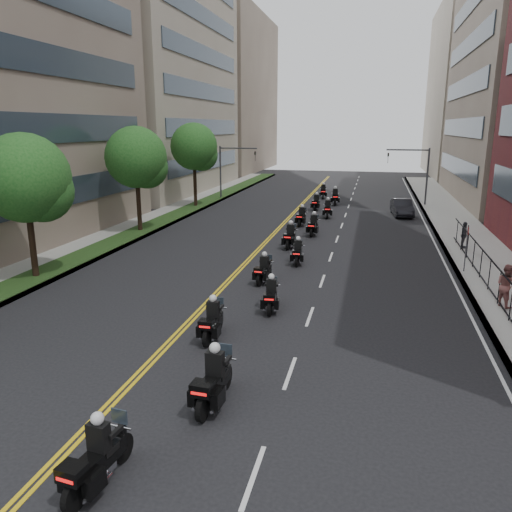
{
  "coord_description": "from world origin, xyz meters",
  "views": [
    {
      "loc": [
        5.45,
        -9.33,
        7.64
      ],
      "look_at": [
        0.27,
        12.72,
        1.72
      ],
      "focal_mm": 35.0,
      "sensor_mm": 36.0,
      "label": 1
    }
  ],
  "objects_px": {
    "motorcycle_9": "(328,210)",
    "motorcycle_10": "(316,203)",
    "motorcycle_3": "(271,296)",
    "parked_sedan": "(402,208)",
    "motorcycle_11": "(335,197)",
    "motorcycle_0": "(96,459)",
    "motorcycle_1": "(213,382)",
    "motorcycle_12": "(323,192)",
    "pedestrian_b": "(506,285)",
    "pedestrian_c": "(464,235)",
    "motorcycle_4": "(264,270)",
    "motorcycle_8": "(302,217)",
    "motorcycle_5": "(298,253)",
    "motorcycle_7": "(313,226)",
    "motorcycle_2": "(212,322)",
    "motorcycle_6": "(290,237)"
  },
  "relations": [
    {
      "from": "motorcycle_9",
      "to": "motorcycle_10",
      "type": "bearing_deg",
      "value": 106.45
    },
    {
      "from": "motorcycle_3",
      "to": "parked_sedan",
      "type": "bearing_deg",
      "value": 69.35
    },
    {
      "from": "motorcycle_10",
      "to": "motorcycle_11",
      "type": "bearing_deg",
      "value": 72.46
    },
    {
      "from": "motorcycle_0",
      "to": "motorcycle_1",
      "type": "xyz_separation_m",
      "value": [
        1.45,
        3.7,
        0.04
      ]
    },
    {
      "from": "motorcycle_0",
      "to": "motorcycle_1",
      "type": "relative_size",
      "value": 0.94
    },
    {
      "from": "motorcycle_12",
      "to": "pedestrian_b",
      "type": "distance_m",
      "value": 34.11
    },
    {
      "from": "motorcycle_9",
      "to": "pedestrian_c",
      "type": "relative_size",
      "value": 1.41
    },
    {
      "from": "motorcycle_1",
      "to": "parked_sedan",
      "type": "relative_size",
      "value": 0.57
    },
    {
      "from": "motorcycle_4",
      "to": "motorcycle_9",
      "type": "xyz_separation_m",
      "value": [
        1.41,
        19.18,
        0.07
      ]
    },
    {
      "from": "motorcycle_0",
      "to": "pedestrian_b",
      "type": "bearing_deg",
      "value": 57.95
    },
    {
      "from": "motorcycle_12",
      "to": "pedestrian_c",
      "type": "bearing_deg",
      "value": -68.15
    },
    {
      "from": "pedestrian_b",
      "to": "motorcycle_4",
      "type": "bearing_deg",
      "value": 50.72
    },
    {
      "from": "motorcycle_1",
      "to": "pedestrian_c",
      "type": "relative_size",
      "value": 1.49
    },
    {
      "from": "motorcycle_4",
      "to": "motorcycle_9",
      "type": "distance_m",
      "value": 19.23
    },
    {
      "from": "motorcycle_8",
      "to": "motorcycle_10",
      "type": "distance_m",
      "value": 7.7
    },
    {
      "from": "motorcycle_5",
      "to": "motorcycle_7",
      "type": "bearing_deg",
      "value": 86.69
    },
    {
      "from": "motorcycle_5",
      "to": "motorcycle_9",
      "type": "xyz_separation_m",
      "value": [
        0.27,
        15.31,
        0.07
      ]
    },
    {
      "from": "motorcycle_2",
      "to": "pedestrian_b",
      "type": "distance_m",
      "value": 12.63
    },
    {
      "from": "motorcycle_3",
      "to": "motorcycle_8",
      "type": "distance_m",
      "value": 19.02
    },
    {
      "from": "motorcycle_4",
      "to": "motorcycle_9",
      "type": "relative_size",
      "value": 0.89
    },
    {
      "from": "motorcycle_4",
      "to": "motorcycle_8",
      "type": "xyz_separation_m",
      "value": [
        -0.25,
        15.17,
        0.05
      ]
    },
    {
      "from": "motorcycle_11",
      "to": "motorcycle_12",
      "type": "height_order",
      "value": "motorcycle_11"
    },
    {
      "from": "parked_sedan",
      "to": "motorcycle_3",
      "type": "bearing_deg",
      "value": -110.16
    },
    {
      "from": "motorcycle_3",
      "to": "pedestrian_b",
      "type": "bearing_deg",
      "value": 7.61
    },
    {
      "from": "pedestrian_b",
      "to": "motorcycle_9",
      "type": "bearing_deg",
      "value": -7.25
    },
    {
      "from": "motorcycle_5",
      "to": "pedestrian_b",
      "type": "bearing_deg",
      "value": -32.11
    },
    {
      "from": "motorcycle_7",
      "to": "motorcycle_10",
      "type": "xyz_separation_m",
      "value": [
        -1.08,
        11.12,
        -0.02
      ]
    },
    {
      "from": "motorcycle_1",
      "to": "motorcycle_4",
      "type": "height_order",
      "value": "motorcycle_1"
    },
    {
      "from": "motorcycle_7",
      "to": "parked_sedan",
      "type": "relative_size",
      "value": 0.53
    },
    {
      "from": "motorcycle_1",
      "to": "motorcycle_4",
      "type": "relative_size",
      "value": 1.18
    },
    {
      "from": "motorcycle_0",
      "to": "parked_sedan",
      "type": "relative_size",
      "value": 0.53
    },
    {
      "from": "motorcycle_10",
      "to": "pedestrian_b",
      "type": "height_order",
      "value": "pedestrian_b"
    },
    {
      "from": "motorcycle_4",
      "to": "motorcycle_10",
      "type": "distance_m",
      "value": 22.86
    },
    {
      "from": "pedestrian_b",
      "to": "motorcycle_8",
      "type": "bearing_deg",
      "value": 1.95
    },
    {
      "from": "motorcycle_0",
      "to": "motorcycle_1",
      "type": "height_order",
      "value": "motorcycle_1"
    },
    {
      "from": "motorcycle_2",
      "to": "motorcycle_7",
      "type": "bearing_deg",
      "value": 84.32
    },
    {
      "from": "motorcycle_12",
      "to": "parked_sedan",
      "type": "xyz_separation_m",
      "value": [
        7.81,
        -9.27,
        0.04
      ]
    },
    {
      "from": "motorcycle_8",
      "to": "motorcycle_4",
      "type": "bearing_deg",
      "value": -85.37
    },
    {
      "from": "motorcycle_7",
      "to": "motorcycle_11",
      "type": "relative_size",
      "value": 0.93
    },
    {
      "from": "parked_sedan",
      "to": "pedestrian_c",
      "type": "bearing_deg",
      "value": -81.06
    },
    {
      "from": "pedestrian_c",
      "to": "motorcycle_0",
      "type": "bearing_deg",
      "value": 155.6
    },
    {
      "from": "motorcycle_4",
      "to": "motorcycle_12",
      "type": "distance_m",
      "value": 30.88
    },
    {
      "from": "motorcycle_5",
      "to": "motorcycle_6",
      "type": "distance_m",
      "value": 3.92
    },
    {
      "from": "motorcycle_10",
      "to": "motorcycle_5",
      "type": "bearing_deg",
      "value": -82.88
    },
    {
      "from": "motorcycle_8",
      "to": "pedestrian_b",
      "type": "relative_size",
      "value": 1.23
    },
    {
      "from": "pedestrian_b",
      "to": "motorcycle_11",
      "type": "bearing_deg",
      "value": -13.36
    },
    {
      "from": "motorcycle_10",
      "to": "motorcycle_12",
      "type": "height_order",
      "value": "motorcycle_12"
    },
    {
      "from": "motorcycle_6",
      "to": "motorcycle_8",
      "type": "relative_size",
      "value": 1.05
    },
    {
      "from": "motorcycle_2",
      "to": "pedestrian_c",
      "type": "bearing_deg",
      "value": 54.64
    },
    {
      "from": "parked_sedan",
      "to": "motorcycle_6",
      "type": "bearing_deg",
      "value": -124.33
    }
  ]
}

